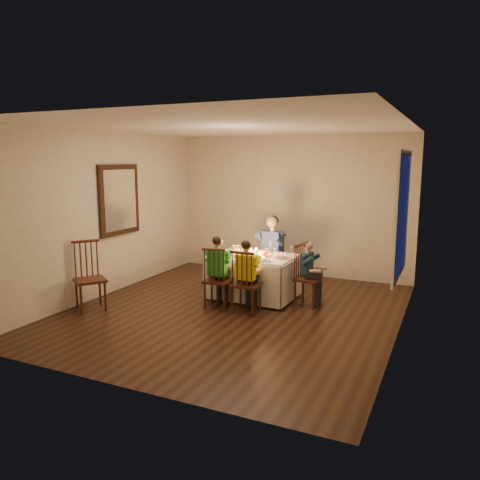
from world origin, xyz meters
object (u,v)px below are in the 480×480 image
at_px(chair_near_left, 218,307).
at_px(serving_bowl, 237,249).
at_px(dining_table, 253,268).
at_px(adult, 271,287).
at_px(chair_end, 308,305).
at_px(child_green, 218,307).
at_px(chair_adult, 271,287).
at_px(child_teal, 308,305).
at_px(chair_near_right, 246,312).
at_px(chair_extra, 92,310).
at_px(child_yellow, 246,312).

relative_size(chair_near_left, serving_bowl, 4.13).
xyz_separation_m(dining_table, adult, (0.05, 0.67, -0.48)).
bearing_deg(dining_table, chair_end, -0.76).
xyz_separation_m(child_green, serving_bowl, (-0.13, 0.92, 0.70)).
relative_size(chair_adult, child_teal, 0.94).
relative_size(chair_near_left, chair_near_right, 1.00).
relative_size(chair_extra, child_yellow, 0.96).
height_order(chair_end, chair_extra, chair_extra).
bearing_deg(child_green, chair_near_right, 167.95).
distance_m(chair_near_left, chair_near_right, 0.47).
bearing_deg(adult, chair_adult, 0.00).
bearing_deg(chair_near_left, chair_end, -158.53).
bearing_deg(child_green, dining_table, -119.17).
bearing_deg(chair_near_left, chair_near_right, 167.95).
xyz_separation_m(dining_table, chair_extra, (-1.88, -1.56, -0.48)).
relative_size(chair_near_right, adult, 0.75).
bearing_deg(child_yellow, adult, -84.90).
distance_m(dining_table, chair_near_right, 0.89).
xyz_separation_m(chair_adult, chair_extra, (-1.93, -2.23, 0.00)).
relative_size(chair_near_left, child_yellow, 0.88).
distance_m(child_yellow, serving_bowl, 1.33).
xyz_separation_m(dining_table, chair_end, (0.90, -0.03, -0.48)).
distance_m(chair_near_left, serving_bowl, 1.16).
height_order(chair_extra, adult, adult).
relative_size(chair_end, child_yellow, 0.88).
bearing_deg(child_yellow, chair_near_left, -5.48).
xyz_separation_m(chair_near_right, serving_bowl, (-0.60, 0.95, 0.70)).
bearing_deg(chair_end, chair_near_right, 140.50).
xyz_separation_m(child_teal, serving_bowl, (-1.30, 0.26, 0.70)).
xyz_separation_m(chair_adult, chair_end, (0.85, -0.70, 0.00)).
bearing_deg(chair_extra, chair_adult, -5.52).
relative_size(chair_adult, chair_extra, 0.91).
distance_m(dining_table, chair_end, 1.02).
distance_m(dining_table, serving_bowl, 0.51).
relative_size(chair_near_right, serving_bowl, 4.13).
bearing_deg(chair_adult, chair_extra, -121.54).
height_order(chair_end, child_yellow, child_yellow).
bearing_deg(chair_adult, serving_bowl, -125.80).
distance_m(chair_near_right, chair_extra, 2.25).
bearing_deg(chair_near_right, chair_adult, -84.90).
xyz_separation_m(chair_adult, child_teal, (0.85, -0.70, 0.00)).
xyz_separation_m(dining_table, child_yellow, (0.20, -0.72, -0.48)).
height_order(dining_table, chair_extra, dining_table).
relative_size(chair_near_left, child_green, 0.86).
relative_size(chair_end, chair_extra, 0.91).
bearing_deg(chair_near_right, chair_near_left, -5.48).
height_order(chair_near_right, chair_extra, chair_extra).
bearing_deg(chair_extra, child_yellow, -32.74).
xyz_separation_m(chair_end, adult, (-0.85, 0.70, 0.00)).
height_order(child_teal, serving_bowl, serving_bowl).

